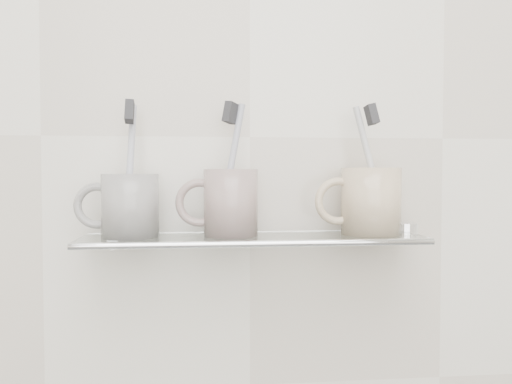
{
  "coord_description": "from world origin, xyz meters",
  "views": [
    {
      "loc": [
        -0.07,
        0.31,
        1.19
      ],
      "look_at": [
        0.0,
        1.04,
        1.16
      ],
      "focal_mm": 35.0,
      "sensor_mm": 36.0,
      "label": 1
    }
  ],
  "objects": [
    {
      "name": "wall_back",
      "position": [
        0.0,
        1.1,
        1.25
      ],
      "size": [
        2.5,
        0.0,
        2.5
      ],
      "primitive_type": "plane",
      "rotation": [
        1.57,
        0.0,
        0.0
      ],
      "color": "silver",
      "rests_on": "ground"
    },
    {
      "name": "shelf_glass",
      "position": [
        0.0,
        1.04,
        1.1
      ],
      "size": [
        0.5,
        0.12,
        0.01
      ],
      "primitive_type": "cube",
      "color": "silver",
      "rests_on": "wall_back"
    },
    {
      "name": "shelf_rail",
      "position": [
        0.0,
        0.98,
        1.1
      ],
      "size": [
        0.5,
        0.01,
        0.01
      ],
      "primitive_type": "cylinder",
      "rotation": [
        0.0,
        1.57,
        0.0
      ],
      "color": "silver",
      "rests_on": "shelf_glass"
    },
    {
      "name": "bracket_left",
      "position": [
        -0.21,
        1.09,
        1.09
      ],
      "size": [
        0.02,
        0.03,
        0.02
      ],
      "primitive_type": "cylinder",
      "rotation": [
        1.57,
        0.0,
        0.0
      ],
      "color": "silver",
      "rests_on": "wall_back"
    },
    {
      "name": "bracket_right",
      "position": [
        0.21,
        1.09,
        1.09
      ],
      "size": [
        0.02,
        0.03,
        0.02
      ],
      "primitive_type": "cylinder",
      "rotation": [
        1.57,
        0.0,
        0.0
      ],
      "color": "silver",
      "rests_on": "wall_back"
    },
    {
      "name": "mug_left",
      "position": [
        -0.18,
        1.04,
        1.15
      ],
      "size": [
        0.1,
        0.1,
        0.09
      ],
      "primitive_type": "cylinder",
      "rotation": [
        0.0,
        0.0,
        0.27
      ],
      "color": "white",
      "rests_on": "shelf_glass"
    },
    {
      "name": "mug_left_handle",
      "position": [
        -0.23,
        1.04,
        1.15
      ],
      "size": [
        0.07,
        0.01,
        0.07
      ],
      "primitive_type": "torus",
      "rotation": [
        1.57,
        0.0,
        0.0
      ],
      "color": "white",
      "rests_on": "mug_left"
    },
    {
      "name": "toothbrush_left",
      "position": [
        -0.18,
        1.04,
        1.2
      ],
      "size": [
        0.02,
        0.06,
        0.19
      ],
      "primitive_type": "cylinder",
      "rotation": [
        -0.24,
        0.05,
        0.07
      ],
      "color": "#A4A5B7",
      "rests_on": "mug_left"
    },
    {
      "name": "bristles_left",
      "position": [
        -0.18,
        1.04,
        1.28
      ],
      "size": [
        0.01,
        0.03,
        0.03
      ],
      "primitive_type": "cube",
      "rotation": [
        -0.24,
        0.05,
        0.07
      ],
      "color": "#2A2A2D",
      "rests_on": "toothbrush_left"
    },
    {
      "name": "mug_center",
      "position": [
        -0.03,
        1.04,
        1.15
      ],
      "size": [
        0.09,
        0.09,
        0.1
      ],
      "primitive_type": "cylinder",
      "rotation": [
        0.0,
        0.0,
        -0.18
      ],
      "color": "silver",
      "rests_on": "shelf_glass"
    },
    {
      "name": "mug_center_handle",
      "position": [
        -0.08,
        1.04,
        1.15
      ],
      "size": [
        0.07,
        0.01,
        0.07
      ],
      "primitive_type": "torus",
      "rotation": [
        1.57,
        0.0,
        0.0
      ],
      "color": "silver",
      "rests_on": "mug_center"
    },
    {
      "name": "toothbrush_center",
      "position": [
        -0.03,
        1.04,
        1.2
      ],
      "size": [
        0.05,
        0.02,
        0.19
      ],
      "primitive_type": "cylinder",
      "rotation": [
        -0.15,
        0.11,
        -0.63
      ],
      "color": "#979BB0",
      "rests_on": "mug_center"
    },
    {
      "name": "bristles_center",
      "position": [
        -0.03,
        1.04,
        1.28
      ],
      "size": [
        0.03,
        0.03,
        0.03
      ],
      "primitive_type": "cube",
      "rotation": [
        -0.15,
        0.11,
        -0.63
      ],
      "color": "#2A2A2D",
      "rests_on": "toothbrush_center"
    },
    {
      "name": "mug_right",
      "position": [
        0.18,
        1.04,
        1.15
      ],
      "size": [
        0.12,
        0.12,
        0.1
      ],
      "primitive_type": "cylinder",
      "rotation": [
        0.0,
        0.0,
        -0.38
      ],
      "color": "beige",
      "rests_on": "shelf_glass"
    },
    {
      "name": "mug_right_handle",
      "position": [
        0.13,
        1.04,
        1.15
      ],
      "size": [
        0.07,
        0.01,
        0.07
      ],
      "primitive_type": "torus",
      "rotation": [
        1.57,
        0.0,
        0.0
      ],
      "color": "beige",
      "rests_on": "mug_right"
    },
    {
      "name": "toothbrush_right",
      "position": [
        0.18,
        1.04,
        1.2
      ],
      "size": [
        0.05,
        0.03,
        0.19
      ],
      "primitive_type": "cylinder",
      "rotation": [
        -0.09,
        -0.23,
        0.04
      ],
      "color": "beige",
      "rests_on": "mug_right"
    },
    {
      "name": "bristles_right",
      "position": [
        0.18,
        1.04,
        1.28
      ],
      "size": [
        0.02,
        0.02,
        0.03
      ],
      "primitive_type": "cube",
      "rotation": [
        -0.09,
        -0.23,
        0.04
      ],
      "color": "#2A2A2D",
      "rests_on": "toothbrush_right"
    },
    {
      "name": "chrome_cap",
      "position": [
        0.23,
        1.04,
        1.11
      ],
      "size": [
        0.04,
        0.04,
        0.02
      ],
      "primitive_type": "cylinder",
      "color": "silver",
      "rests_on": "shelf_glass"
    }
  ]
}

